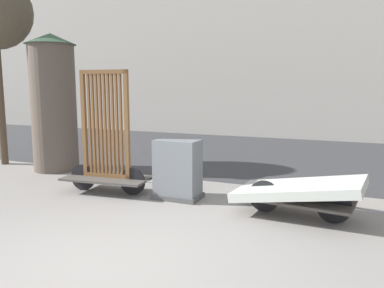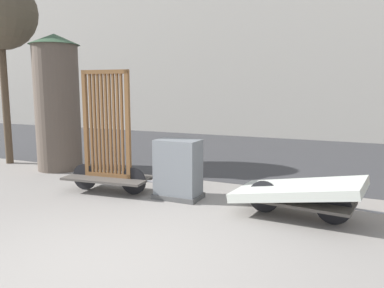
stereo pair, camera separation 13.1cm
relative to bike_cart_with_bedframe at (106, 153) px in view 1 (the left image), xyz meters
name	(u,v)px [view 1 (the left image)]	position (x,y,z in m)	size (l,w,h in m)	color
ground_plane	(108,263)	(1.65, -2.29, -0.72)	(60.00, 60.00, 0.00)	gray
road_strip	(262,154)	(1.65, 5.10, -0.72)	(56.00, 7.21, 0.01)	#38383A
bike_cart_with_bedframe	(106,153)	(0.00, 0.00, 0.00)	(2.26, 0.87, 2.17)	#4C4742
bike_cart_with_mattress	(298,191)	(3.31, 0.00, -0.33)	(2.40, 1.17, 0.64)	#4C4742
utility_cabinet	(178,172)	(1.31, 0.17, -0.26)	(0.79, 0.51, 1.00)	#4C4C4C
advertising_column	(54,102)	(-2.23, 1.14, 0.83)	(1.11, 1.11, 3.06)	brown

